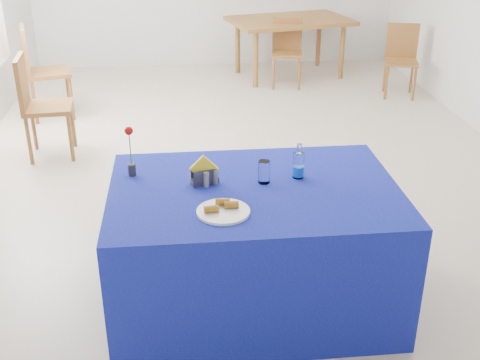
{
  "coord_description": "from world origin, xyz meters",
  "views": [
    {
      "loc": [
        -0.55,
        -5.05,
        2.23
      ],
      "look_at": [
        -0.27,
        -2.33,
        0.92
      ],
      "focal_mm": 45.0,
      "sensor_mm": 36.0,
      "label": 1
    }
  ],
  "objects_px": {
    "chair_win_a": "(37,100)",
    "chair_win_b": "(39,66)",
    "water_bottle": "(298,166)",
    "blue_table": "(254,246)",
    "oak_table": "(290,25)",
    "plate": "(223,212)",
    "chair_bg_left": "(287,47)",
    "chair_bg_right": "(401,55)"
  },
  "relations": [
    {
      "from": "chair_win_b",
      "to": "plate",
      "type": "bearing_deg",
      "value": -170.12
    },
    {
      "from": "plate",
      "to": "chair_win_b",
      "type": "distance_m",
      "value": 4.13
    },
    {
      "from": "water_bottle",
      "to": "chair_win_a",
      "type": "height_order",
      "value": "water_bottle"
    },
    {
      "from": "blue_table",
      "to": "chair_bg_left",
      "type": "distance_m",
      "value": 4.58
    },
    {
      "from": "chair_bg_left",
      "to": "oak_table",
      "type": "bearing_deg",
      "value": 85.17
    },
    {
      "from": "oak_table",
      "to": "water_bottle",
      "type": "bearing_deg",
      "value": -99.7
    },
    {
      "from": "plate",
      "to": "blue_table",
      "type": "height_order",
      "value": "plate"
    },
    {
      "from": "blue_table",
      "to": "chair_win_a",
      "type": "relative_size",
      "value": 1.69
    },
    {
      "from": "blue_table",
      "to": "chair_win_b",
      "type": "distance_m",
      "value": 3.97
    },
    {
      "from": "chair_win_b",
      "to": "chair_win_a",
      "type": "bearing_deg",
      "value": 175.98
    },
    {
      "from": "oak_table",
      "to": "chair_win_b",
      "type": "distance_m",
      "value": 3.25
    },
    {
      "from": "blue_table",
      "to": "chair_win_b",
      "type": "height_order",
      "value": "chair_win_b"
    },
    {
      "from": "plate",
      "to": "chair_bg_left",
      "type": "height_order",
      "value": "chair_bg_left"
    },
    {
      "from": "chair_bg_left",
      "to": "chair_bg_right",
      "type": "distance_m",
      "value": 1.4
    },
    {
      "from": "chair_win_a",
      "to": "chair_bg_right",
      "type": "bearing_deg",
      "value": -73.9
    },
    {
      "from": "water_bottle",
      "to": "chair_win_b",
      "type": "relative_size",
      "value": 0.22
    },
    {
      "from": "blue_table",
      "to": "water_bottle",
      "type": "height_order",
      "value": "water_bottle"
    },
    {
      "from": "oak_table",
      "to": "chair_win_a",
      "type": "height_order",
      "value": "chair_win_a"
    },
    {
      "from": "plate",
      "to": "chair_win_a",
      "type": "height_order",
      "value": "chair_win_a"
    },
    {
      "from": "chair_win_a",
      "to": "chair_win_b",
      "type": "relative_size",
      "value": 0.95
    },
    {
      "from": "chair_bg_right",
      "to": "plate",
      "type": "bearing_deg",
      "value": -105.57
    },
    {
      "from": "water_bottle",
      "to": "chair_bg_right",
      "type": "distance_m",
      "value": 4.32
    },
    {
      "from": "chair_bg_right",
      "to": "chair_win_b",
      "type": "relative_size",
      "value": 0.85
    },
    {
      "from": "chair_bg_left",
      "to": "chair_win_a",
      "type": "relative_size",
      "value": 0.88
    },
    {
      "from": "oak_table",
      "to": "blue_table",
      "type": "bearing_deg",
      "value": -102.49
    },
    {
      "from": "blue_table",
      "to": "oak_table",
      "type": "relative_size",
      "value": 0.94
    },
    {
      "from": "water_bottle",
      "to": "chair_win_b",
      "type": "distance_m",
      "value": 4.02
    },
    {
      "from": "oak_table",
      "to": "chair_win_b",
      "type": "xyz_separation_m",
      "value": [
        -2.94,
        -1.37,
        -0.1
      ]
    },
    {
      "from": "water_bottle",
      "to": "chair_bg_left",
      "type": "bearing_deg",
      "value": 80.72
    },
    {
      "from": "chair_bg_right",
      "to": "blue_table",
      "type": "bearing_deg",
      "value": -105.19
    },
    {
      "from": "plate",
      "to": "chair_win_a",
      "type": "relative_size",
      "value": 0.29
    },
    {
      "from": "water_bottle",
      "to": "blue_table",
      "type": "bearing_deg",
      "value": -157.85
    },
    {
      "from": "oak_table",
      "to": "chair_win_b",
      "type": "height_order",
      "value": "chair_win_b"
    },
    {
      "from": "plate",
      "to": "chair_bg_left",
      "type": "bearing_deg",
      "value": 76.13
    },
    {
      "from": "plate",
      "to": "water_bottle",
      "type": "bearing_deg",
      "value": 39.6
    },
    {
      "from": "oak_table",
      "to": "chair_bg_right",
      "type": "height_order",
      "value": "chair_bg_right"
    },
    {
      "from": "blue_table",
      "to": "oak_table",
      "type": "bearing_deg",
      "value": 77.51
    },
    {
      "from": "chair_bg_left",
      "to": "chair_bg_right",
      "type": "xyz_separation_m",
      "value": [
        1.29,
        -0.55,
        0.0
      ]
    },
    {
      "from": "water_bottle",
      "to": "oak_table",
      "type": "distance_m",
      "value": 4.83
    },
    {
      "from": "chair_win_b",
      "to": "water_bottle",
      "type": "bearing_deg",
      "value": -161.9
    },
    {
      "from": "blue_table",
      "to": "oak_table",
      "type": "distance_m",
      "value": 5.0
    },
    {
      "from": "oak_table",
      "to": "chair_win_a",
      "type": "relative_size",
      "value": 1.8
    }
  ]
}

